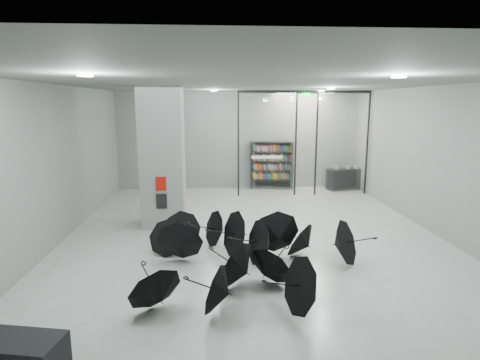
{
  "coord_description": "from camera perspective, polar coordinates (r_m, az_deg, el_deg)",
  "views": [
    {
      "loc": [
        -1.02,
        -9.49,
        3.55
      ],
      "look_at": [
        -0.3,
        1.5,
        1.4
      ],
      "focal_mm": 29.75,
      "sensor_mm": 36.0,
      "label": 1
    }
  ],
  "objects": [
    {
      "name": "room",
      "position": [
        9.57,
        2.4,
        6.8
      ],
      "size": [
        14.0,
        14.02,
        4.01
      ],
      "color": "#949794",
      "rests_on": "ground"
    },
    {
      "name": "column",
      "position": [
        11.68,
        -11.01,
        3.22
      ],
      "size": [
        1.2,
        1.2,
        4.0
      ],
      "primitive_type": "cube",
      "color": "slate",
      "rests_on": "ground"
    },
    {
      "name": "fire_cabinet",
      "position": [
        11.18,
        -11.28,
        -0.51
      ],
      "size": [
        0.28,
        0.04,
        0.38
      ],
      "primitive_type": "cube",
      "color": "#A50A07",
      "rests_on": "column"
    },
    {
      "name": "info_panel",
      "position": [
        11.29,
        -11.18,
        -3.0
      ],
      "size": [
        0.3,
        0.03,
        0.42
      ],
      "primitive_type": "cube",
      "color": "black",
      "rests_on": "column"
    },
    {
      "name": "exit_sign",
      "position": [
        15.18,
        9.48,
        11.92
      ],
      "size": [
        0.3,
        0.06,
        0.15
      ],
      "primitive_type": "cube",
      "color": "#0CE533",
      "rests_on": "room"
    },
    {
      "name": "glass_partition",
      "position": [
        15.43,
        9.09,
        5.83
      ],
      "size": [
        5.06,
        0.08,
        4.0
      ],
      "color": "silver",
      "rests_on": "ground"
    },
    {
      "name": "bench",
      "position": [
        6.6,
        -30.26,
        -20.77
      ],
      "size": [
        1.54,
        0.89,
        0.46
      ],
      "primitive_type": "cube",
      "rotation": [
        0.0,
        0.0,
        -0.2
      ],
      "color": "black",
      "rests_on": "ground"
    },
    {
      "name": "bookshelf",
      "position": [
        16.61,
        4.59,
        2.12
      ],
      "size": [
        1.82,
        0.64,
        1.96
      ],
      "primitive_type": null,
      "rotation": [
        0.0,
        0.0,
        -0.16
      ],
      "color": "black",
      "rests_on": "ground"
    },
    {
      "name": "shop_counter",
      "position": [
        17.01,
        14.74,
        0.13
      ],
      "size": [
        1.55,
        0.93,
        0.87
      ],
      "primitive_type": "cube",
      "rotation": [
        0.0,
        0.0,
        0.26
      ],
      "color": "black",
      "rests_on": "ground"
    },
    {
      "name": "umbrella_cluster",
      "position": [
        8.66,
        0.63,
        -10.96
      ],
      "size": [
        5.14,
        4.64,
        1.28
      ],
      "color": "black",
      "rests_on": "ground"
    }
  ]
}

